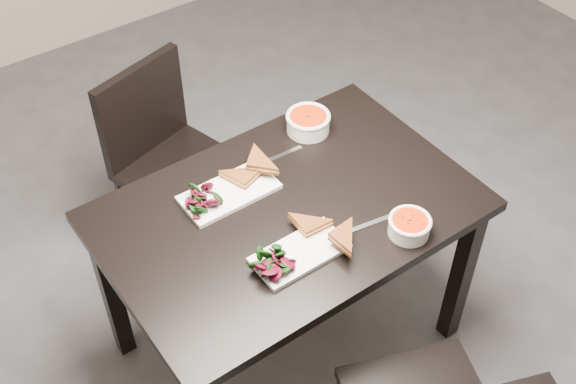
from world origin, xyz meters
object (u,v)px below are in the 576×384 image
Objects in this scene: table at (288,228)px; plate_far at (229,192)px; chair_far at (167,152)px; soup_bowl_near at (410,225)px; plate_near at (300,253)px; soup_bowl_far at (308,122)px.

plate_far is at bearing 127.11° from table.
chair_far reaches higher than plate_far.
table is 0.42m from soup_bowl_near.
soup_bowl_near is 0.43× the size of plate_far.
soup_bowl_near reaches higher than table.
plate_near is at bearing 159.15° from soup_bowl_near.
soup_bowl_far is at bearing 15.39° from plate_far.
plate_far is at bearing 95.78° from plate_near.
plate_near is 0.35m from soup_bowl_near.
plate_near is at bearing -115.38° from table.
chair_far is 2.65× the size of plate_far.
chair_far is at bearing 106.51° from soup_bowl_near.
soup_bowl_far is (0.04, 0.58, 0.01)m from soup_bowl_near.
soup_bowl_near is at bearing -52.30° from plate_far.
soup_bowl_near reaches higher than plate_far.
table is at bearing -136.15° from soup_bowl_far.
chair_far is at bearing 85.02° from plate_far.
plate_near is 0.59m from soup_bowl_far.
soup_bowl_near is (0.31, -1.06, 0.30)m from chair_far.
soup_bowl_near is at bearing -20.85° from plate_near.
plate_near reaches higher than table.
soup_bowl_far is at bearing -68.65° from chair_far.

